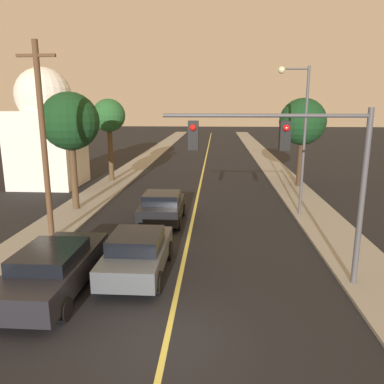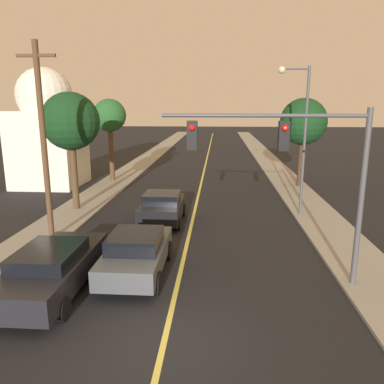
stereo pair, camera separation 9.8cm
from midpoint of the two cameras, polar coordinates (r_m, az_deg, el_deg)
The scene contains 14 objects.
ground_plane at distance 10.19m, azimuth -4.26°, elevation -21.90°, with size 200.00×200.00×0.00m, color black.
road_surface at distance 44.67m, azimuth 2.14°, elevation 5.53°, with size 10.77×80.00×0.01m.
sidewalk_left at distance 45.33m, azimuth -6.32°, elevation 5.64°, with size 2.50×80.00×0.12m.
sidewalk_right at distance 44.97m, azimuth 10.66°, elevation 5.43°, with size 2.50×80.00×0.12m.
car_near_lane_front at distance 13.38m, azimuth -8.52°, elevation -9.11°, with size 2.05×4.41×1.57m.
car_near_lane_second at distance 19.05m, azimuth -4.70°, elevation -2.30°, with size 2.10×3.89×1.57m.
car_outer_lane_front at distance 12.82m, azimuth -20.54°, elevation -10.87°, with size 2.11×5.13×1.55m.
traffic_signal_mast at distance 12.05m, azimuth 15.16°, elevation 5.06°, with size 6.35×0.42×5.67m.
streetlamp_right at distance 20.26m, azimuth 15.82°, elevation 10.06°, with size 1.60×0.36×7.65m.
utility_pole_left at distance 16.86m, azimuth -21.85°, elevation 7.26°, with size 1.60×0.24×8.25m.
tree_left_near at distance 21.61m, azimuth -18.20°, elevation 10.07°, with size 3.13×3.13×6.45m.
tree_left_far at distance 29.51m, azimuth -12.65°, elevation 11.12°, with size 2.47×2.47×6.23m.
tree_right_near at distance 27.89m, azimuth 16.39°, elevation 10.16°, with size 3.27×3.27×6.25m.
domed_building_left at distance 29.43m, azimuth -21.39°, elevation 8.70°, with size 4.50×4.50×8.49m.
Camera 1 is at (1.20, -8.27, 5.83)m, focal length 35.00 mm.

